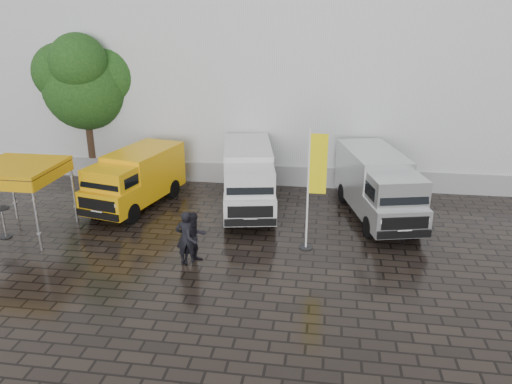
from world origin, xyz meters
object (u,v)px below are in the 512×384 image
canopy_tent (17,170)px  wheelie_bin (404,185)px  flagpole (313,185)px  van_silver (378,187)px  person_front (186,237)px  cocktail_table (4,223)px  person_tent (195,237)px  van_yellow (135,180)px  van_white (248,179)px

canopy_tent → wheelie_bin: 16.77m
canopy_tent → flagpole: flagpole is taller
van_silver → person_front: bearing=-156.8°
flagpole → cocktail_table: flagpole is taller
person_tent → van_yellow: bearing=85.7°
canopy_tent → wheelie_bin: (15.21, 6.74, -2.15)m
van_white → van_silver: 5.52m
van_yellow → person_front: (3.68, -4.83, -0.27)m
wheelie_bin → person_tent: person_tent is taller
van_silver → cocktail_table: van_silver is taller
canopy_tent → person_tent: bearing=-10.2°
van_white → person_tent: 5.41m
van_yellow → cocktail_table: bearing=-121.8°
wheelie_bin → flagpole: bearing=-111.2°
wheelie_bin → person_tent: (-8.06, -8.02, 0.44)m
van_white → wheelie_bin: size_ratio=6.48×
van_silver → cocktail_table: bearing=-177.7°
canopy_tent → person_front: (6.87, -1.41, -1.67)m
van_yellow → van_white: size_ratio=0.86×
wheelie_bin → person_front: size_ratio=0.50×
person_tent → cocktail_table: bearing=129.5°
van_yellow → flagpole: bearing=-8.5°
van_silver → wheelie_bin: size_ratio=6.51×
flagpole → cocktail_table: bearing=-176.2°
van_silver → cocktail_table: (-14.29, -4.17, -0.74)m
canopy_tent → person_tent: canopy_tent is taller
van_yellow → van_silver: size_ratio=0.86×
flagpole → person_front: 4.80m
van_white → person_front: (-1.27, -5.42, -0.38)m
cocktail_table → wheelie_bin: (15.84, 7.18, -0.13)m
cocktail_table → person_tent: person_tent is taller
van_silver → canopy_tent: canopy_tent is taller
person_front → person_tent: 0.30m
van_white → person_front: van_white is taller
van_yellow → van_white: (4.95, 0.59, 0.11)m
cocktail_table → person_tent: bearing=-6.2°
van_silver → canopy_tent: size_ratio=2.13×
van_silver → person_tent: bearing=-156.3°
van_white → van_silver: bearing=-13.7°
person_front → canopy_tent: bearing=-27.3°
van_silver → cocktail_table: size_ratio=5.11×
van_white → van_silver: (5.52, -0.28, 0.01)m
van_white → cocktail_table: size_ratio=5.09×
wheelie_bin → person_tent: 11.38m
wheelie_bin → cocktail_table: bearing=-144.0°
van_yellow → cocktail_table: size_ratio=4.39×
cocktail_table → person_tent: 7.83m
van_yellow → person_front: size_ratio=2.78×
wheelie_bin → person_front: 11.66m
van_silver → person_front: van_silver is taller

